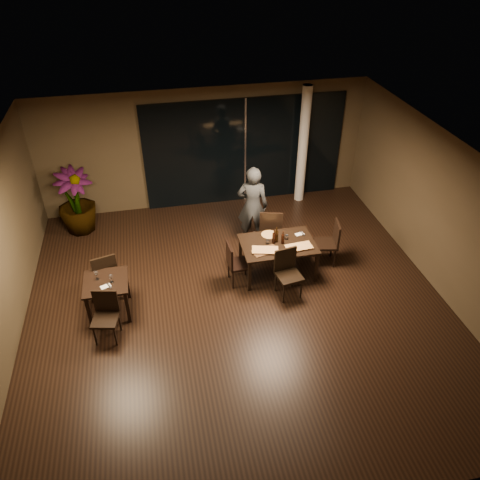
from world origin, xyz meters
The scene contains 32 objects.
ground centered at (0.00, 0.00, 0.00)m, with size 8.00×8.00×0.00m, color black.
wall_back centered at (0.00, 4.05, 1.50)m, with size 8.00×0.10×3.00m, color #433724.
wall_front centered at (0.00, -4.05, 1.50)m, with size 8.00×0.10×3.00m, color #433724.
wall_right centered at (4.05, 0.00, 1.50)m, with size 0.10×8.00×3.00m, color #433724.
ceiling centered at (0.00, 0.00, 3.02)m, with size 8.00×8.00×0.04m, color silver.
window_panel centered at (1.00, 3.96, 1.35)m, with size 5.00×0.06×2.70m, color black.
column centered at (2.40, 3.65, 1.50)m, with size 0.24×0.24×3.00m, color silver.
main_table centered at (1.00, 0.80, 0.68)m, with size 1.50×1.00×0.75m.
side_table centered at (-2.40, 0.30, 0.62)m, with size 0.80×0.80×0.75m.
chair_main_far centered at (1.07, 1.60, 0.59)m, with size 0.61×0.61×1.06m.
chair_main_near centered at (1.02, 0.17, 0.55)m, with size 0.52×0.52×0.99m.
chair_main_left centered at (0.08, 0.67, 0.53)m, with size 0.46×0.46×0.94m.
chair_main_right centered at (2.19, 0.92, 0.56)m, with size 0.54×0.54×1.00m.
chair_side_far centered at (-2.46, 0.83, 0.56)m, with size 0.56×0.56×1.00m.
chair_side_near centered at (-2.41, -0.29, 0.52)m, with size 0.52×0.52×0.94m.
diner centered at (0.76, 2.04, 0.94)m, with size 0.63×0.42×1.87m, color #292C2E.
potted_plant centered at (-3.13, 3.31, 0.78)m, with size 0.85×0.85×1.56m, color #1A4A18.
pizza_board_left centered at (0.67, 0.60, 0.76)m, with size 0.52×0.26×0.01m, color #432915.
pizza_board_right centered at (1.36, 0.56, 0.76)m, with size 0.53×0.27×0.01m, color #432715.
oblong_pizza_left centered at (0.67, 0.60, 0.77)m, with size 0.50×0.24×0.02m, color maroon, non-canonical shape.
oblong_pizza_right centered at (1.36, 0.56, 0.77)m, with size 0.51×0.25×0.02m, color #69090C, non-canonical shape.
round_pizza centered at (0.90, 1.12, 0.76)m, with size 0.31×0.31×0.01m, color #AE3213.
bottle_a centered at (0.92, 0.83, 0.91)m, with size 0.07×0.07×0.32m, color black, non-canonical shape.
bottle_b centered at (1.09, 0.78, 0.89)m, with size 0.06×0.06×0.28m, color black, non-canonical shape.
bottle_c centered at (0.98, 0.87, 0.92)m, with size 0.07×0.07×0.34m, color black, non-canonical shape.
tumbler_left centered at (0.79, 0.84, 0.79)m, with size 0.07×0.07×0.09m, color white.
tumbler_right centered at (1.21, 0.92, 0.79)m, with size 0.08×0.08×0.09m, color white.
napkin_near centered at (1.52, 0.66, 0.76)m, with size 0.18×0.10×0.01m, color white.
napkin_far centered at (1.52, 1.02, 0.76)m, with size 0.18×0.10×0.01m, color white.
wine_glass_a centered at (-2.54, 0.40, 0.84)m, with size 0.08×0.08×0.18m, color white, non-canonical shape.
wine_glass_b centered at (-2.29, 0.26, 0.83)m, with size 0.07×0.07×0.16m, color white, non-canonical shape.
side_napkin centered at (-2.39, 0.15, 0.76)m, with size 0.18×0.11×0.01m, color white.
Camera 1 is at (-1.34, -6.56, 6.28)m, focal length 35.00 mm.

